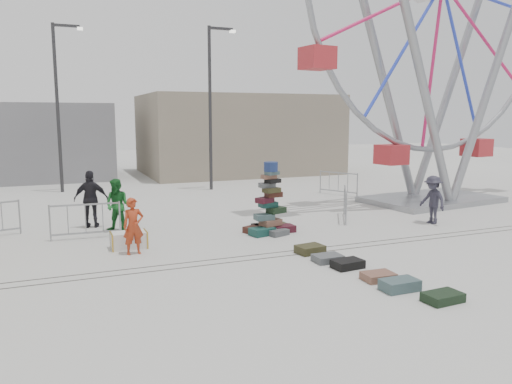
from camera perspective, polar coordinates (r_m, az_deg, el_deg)
name	(u,v)px	position (r m, az deg, el deg)	size (l,w,h in m)	color
ground	(251,268)	(12.36, -0.59, -8.63)	(90.00, 90.00, 0.00)	#9E9E99
track_line_near	(242,261)	(12.90, -1.58, -7.88)	(40.00, 0.04, 0.01)	#47443F
track_line_far	(237,257)	(13.26, -2.20, -7.42)	(40.00, 0.04, 0.01)	#47443F
building_right	(238,134)	(33.01, -2.12, 6.61)	(12.00, 8.00, 5.00)	gray
building_left	(22,141)	(33.05, -25.19, 5.28)	(10.00, 8.00, 4.40)	gray
lamp_post_right	(212,100)	(25.11, -5.07, 10.47)	(1.41, 0.25, 8.00)	#2D2D30
lamp_post_left	(59,99)	(25.99, -21.58, 9.84)	(1.41, 0.25, 8.00)	#2D2D30
suitcase_tower	(270,213)	(15.84, 1.57, -2.42)	(1.63, 1.44, 2.26)	#16433D
ferris_wheel	(441,13)	(22.98, 20.41, 18.66)	(13.70, 4.04, 15.98)	gray
steamer_trunk	(129,240)	(14.51, -14.33, -5.35)	(0.99, 0.57, 0.46)	silver
row_case_0	(310,249)	(13.66, 6.20, -6.52)	(0.72, 0.54, 0.22)	#36341B
row_case_1	(328,258)	(12.95, 8.20, -7.51)	(0.72, 0.53, 0.18)	#4E5255
row_case_2	(348,264)	(12.50, 10.43, -8.09)	(0.75, 0.49, 0.21)	black
row_case_3	(378,276)	(11.76, 13.82, -9.36)	(0.71, 0.51, 0.18)	brown
row_case_4	(400,285)	(11.22, 16.10, -10.16)	(0.81, 0.48, 0.24)	#3F575A
row_case_5	(443,297)	(10.84, 20.57, -11.19)	(0.78, 0.49, 0.19)	black
barricade_dummy_c	(86,221)	(15.91, -18.90, -3.14)	(2.00, 0.10, 1.10)	gray
barricade_wheel_front	(345,204)	(18.16, 10.16, -1.39)	(2.00, 0.10, 1.10)	gray
barricade_wheel_back	(338,183)	(23.77, 9.39, 0.99)	(2.00, 0.10, 1.10)	gray
pedestrian_red	(133,226)	(13.75, -13.84, -3.81)	(0.56, 0.37, 1.53)	#9F3216
pedestrian_green	(117,205)	(16.58, -15.56, -1.47)	(0.83, 0.64, 1.70)	#175C22
pedestrian_black	(91,199)	(17.40, -18.33, -0.78)	(1.12, 0.47, 1.91)	black
pedestrian_grey	(433,200)	(18.20, 19.53, -0.84)	(1.07, 0.62, 1.66)	#282633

